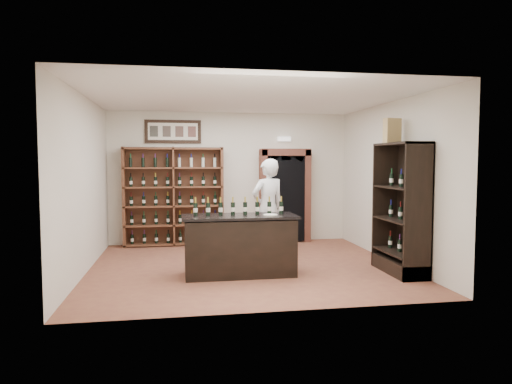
# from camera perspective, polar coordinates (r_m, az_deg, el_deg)

# --- Properties ---
(floor) EXTENTS (5.50, 5.50, 0.00)m
(floor) POSITION_cam_1_polar(r_m,az_deg,el_deg) (8.32, -1.20, -9.26)
(floor) COLOR brown
(floor) RESTS_ON ground
(ceiling) EXTENTS (5.50, 5.50, 0.00)m
(ceiling) POSITION_cam_1_polar(r_m,az_deg,el_deg) (8.17, -1.23, 11.68)
(ceiling) COLOR white
(ceiling) RESTS_ON wall_back
(wall_back) EXTENTS (5.50, 0.04, 3.00)m
(wall_back) POSITION_cam_1_polar(r_m,az_deg,el_deg) (10.58, -3.20, 1.78)
(wall_back) COLOR silver
(wall_back) RESTS_ON ground
(wall_left) EXTENTS (0.04, 5.00, 3.00)m
(wall_left) POSITION_cam_1_polar(r_m,az_deg,el_deg) (8.17, -20.67, 0.88)
(wall_left) COLOR silver
(wall_left) RESTS_ON ground
(wall_right) EXTENTS (0.04, 5.00, 3.00)m
(wall_right) POSITION_cam_1_polar(r_m,az_deg,el_deg) (8.93, 16.52, 1.22)
(wall_right) COLOR silver
(wall_right) RESTS_ON ground
(wine_shelf) EXTENTS (2.20, 0.38, 2.20)m
(wine_shelf) POSITION_cam_1_polar(r_m,az_deg,el_deg) (10.37, -10.24, -0.53)
(wine_shelf) COLOR brown
(wine_shelf) RESTS_ON ground
(framed_picture) EXTENTS (1.25, 0.04, 0.52)m
(framed_picture) POSITION_cam_1_polar(r_m,az_deg,el_deg) (10.50, -10.33, 7.44)
(framed_picture) COLOR black
(framed_picture) RESTS_ON wall_back
(arched_doorway) EXTENTS (1.17, 0.35, 2.17)m
(arched_doorway) POSITION_cam_1_polar(r_m,az_deg,el_deg) (10.65, 3.61, -0.15)
(arched_doorway) COLOR black
(arched_doorway) RESTS_ON ground
(emergency_light) EXTENTS (0.30, 0.10, 0.10)m
(emergency_light) POSITION_cam_1_polar(r_m,az_deg,el_deg) (10.72, 3.53, 6.62)
(emergency_light) COLOR white
(emergency_light) RESTS_ON wall_back
(tasting_counter) EXTENTS (1.88, 0.78, 1.00)m
(tasting_counter) POSITION_cam_1_polar(r_m,az_deg,el_deg) (7.60, -2.04, -6.72)
(tasting_counter) COLOR black
(tasting_counter) RESTS_ON ground
(counter_bottle_0) EXTENTS (0.07, 0.07, 0.30)m
(counter_bottle_0) POSITION_cam_1_polar(r_m,az_deg,el_deg) (7.54, -7.57, -2.13)
(counter_bottle_0) COLOR black
(counter_bottle_0) RESTS_ON tasting_counter
(counter_bottle_1) EXTENTS (0.07, 0.07, 0.30)m
(counter_bottle_1) POSITION_cam_1_polar(r_m,az_deg,el_deg) (7.55, -6.01, -2.11)
(counter_bottle_1) COLOR black
(counter_bottle_1) RESTS_ON tasting_counter
(counter_bottle_2) EXTENTS (0.07, 0.07, 0.30)m
(counter_bottle_2) POSITION_cam_1_polar(r_m,az_deg,el_deg) (7.57, -4.46, -2.08)
(counter_bottle_2) COLOR black
(counter_bottle_2) RESTS_ON tasting_counter
(counter_bottle_3) EXTENTS (0.07, 0.07, 0.30)m
(counter_bottle_3) POSITION_cam_1_polar(r_m,az_deg,el_deg) (7.59, -2.91, -2.06)
(counter_bottle_3) COLOR black
(counter_bottle_3) RESTS_ON tasting_counter
(counter_bottle_4) EXTENTS (0.07, 0.07, 0.30)m
(counter_bottle_4) POSITION_cam_1_polar(r_m,az_deg,el_deg) (7.61, -1.37, -2.03)
(counter_bottle_4) COLOR black
(counter_bottle_4) RESTS_ON tasting_counter
(counter_bottle_5) EXTENTS (0.07, 0.07, 0.30)m
(counter_bottle_5) POSITION_cam_1_polar(r_m,az_deg,el_deg) (7.65, 0.16, -2.01)
(counter_bottle_5) COLOR black
(counter_bottle_5) RESTS_ON tasting_counter
(counter_bottle_6) EXTENTS (0.07, 0.07, 0.30)m
(counter_bottle_6) POSITION_cam_1_polar(r_m,az_deg,el_deg) (7.68, 1.67, -1.98)
(counter_bottle_6) COLOR black
(counter_bottle_6) RESTS_ON tasting_counter
(counter_bottle_7) EXTENTS (0.07, 0.07, 0.30)m
(counter_bottle_7) POSITION_cam_1_polar(r_m,az_deg,el_deg) (7.73, 3.17, -1.95)
(counter_bottle_7) COLOR black
(counter_bottle_7) RESTS_ON tasting_counter
(side_cabinet) EXTENTS (0.48, 1.20, 2.20)m
(side_cabinet) POSITION_cam_1_polar(r_m,az_deg,el_deg) (8.10, 17.79, -4.38)
(side_cabinet) COLOR black
(side_cabinet) RESTS_ON ground
(shopkeeper) EXTENTS (0.82, 0.68, 1.93)m
(shopkeeper) POSITION_cam_1_polar(r_m,az_deg,el_deg) (8.92, 1.51, -2.06)
(shopkeeper) COLOR silver
(shopkeeper) RESTS_ON ground
(plate) EXTENTS (0.23, 0.23, 0.02)m
(plate) POSITION_cam_1_polar(r_m,az_deg,el_deg) (7.50, 1.83, -2.88)
(plate) COLOR silver
(plate) RESTS_ON tasting_counter
(wine_crate) EXTENTS (0.33, 0.19, 0.43)m
(wine_crate) POSITION_cam_1_polar(r_m,az_deg,el_deg) (8.32, 16.66, 7.34)
(wine_crate) COLOR tan
(wine_crate) RESTS_ON side_cabinet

